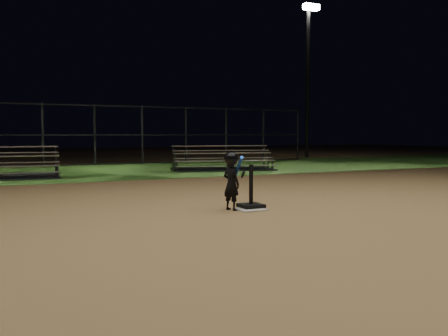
# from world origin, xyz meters

# --- Properties ---
(ground) EXTENTS (80.00, 80.00, 0.00)m
(ground) POSITION_xyz_m (0.00, 0.00, 0.00)
(ground) COLOR #9E7B48
(ground) RESTS_ON ground
(grass_strip) EXTENTS (60.00, 8.00, 0.01)m
(grass_strip) POSITION_xyz_m (0.00, 10.00, 0.01)
(grass_strip) COLOR #315F1E
(grass_strip) RESTS_ON ground
(home_plate) EXTENTS (0.45, 0.45, 0.02)m
(home_plate) POSITION_xyz_m (0.00, 0.00, 0.01)
(home_plate) COLOR beige
(home_plate) RESTS_ON ground
(batting_tee) EXTENTS (0.38, 0.38, 0.74)m
(batting_tee) POSITION_xyz_m (0.09, 0.13, 0.16)
(batting_tee) COLOR black
(batting_tee) RESTS_ON home_plate
(child_batter) EXTENTS (0.41, 0.62, 0.99)m
(child_batter) POSITION_xyz_m (-0.29, 0.13, 0.53)
(child_batter) COLOR black
(child_batter) RESTS_ON ground
(bleacher_right) EXTENTS (3.87, 2.50, 0.87)m
(bleacher_right) POSITION_xyz_m (3.60, 8.43, 0.18)
(bleacher_right) COLOR silver
(bleacher_right) RESTS_ON ground
(backstop_fence) EXTENTS (20.08, 0.08, 2.50)m
(backstop_fence) POSITION_xyz_m (0.00, 13.00, 1.25)
(backstop_fence) COLOR #38383D
(backstop_fence) RESTS_ON ground
(light_pole_right) EXTENTS (0.90, 0.53, 8.30)m
(light_pole_right) POSITION_xyz_m (12.00, 14.94, 4.95)
(light_pole_right) COLOR #2D2D30
(light_pole_right) RESTS_ON ground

